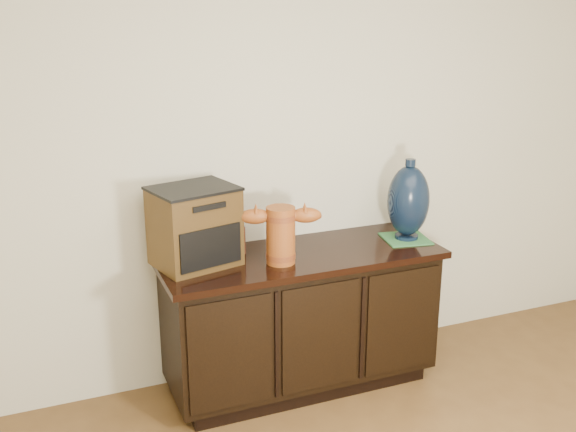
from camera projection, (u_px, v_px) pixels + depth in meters
name	position (u px, v px, depth m)	size (l,w,h in m)	color
sideboard	(301.00, 318.00, 3.56)	(1.46, 0.56, 0.75)	black
terracotta_vessel	(281.00, 232.00, 3.28)	(0.40, 0.19, 0.29)	#9E4F1C
tv_radio	(195.00, 226.00, 3.25)	(0.45, 0.40, 0.39)	#402A10
green_mat	(405.00, 239.00, 3.66)	(0.23, 0.23, 0.01)	#32703B
lamp_base	(408.00, 201.00, 3.60)	(0.26, 0.26, 0.44)	black
spray_can	(240.00, 238.00, 3.43)	(0.06, 0.06, 0.17)	#5E1C10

